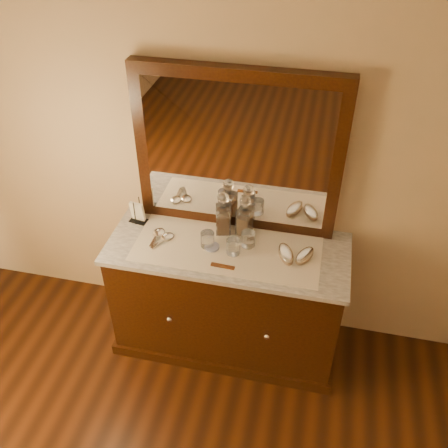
{
  "coord_description": "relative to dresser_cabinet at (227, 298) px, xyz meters",
  "views": [
    {
      "loc": [
        0.46,
        -0.2,
        2.76
      ],
      "look_at": [
        0.0,
        1.85,
        1.1
      ],
      "focal_mm": 39.42,
      "sensor_mm": 36.0,
      "label": 1
    }
  ],
  "objects": [
    {
      "name": "mirror_frame",
      "position": [
        0.0,
        0.25,
        0.94
      ],
      "size": [
        1.2,
        0.08,
        1.0
      ],
      "primitive_type": "cube",
      "color": "black",
      "rests_on": "marble_top"
    },
    {
      "name": "lace_runner",
      "position": [
        0.0,
        -0.02,
        0.44
      ],
      "size": [
        1.1,
        0.45,
        0.0
      ],
      "primitive_type": "cube",
      "color": "white",
      "rests_on": "marble_top"
    },
    {
      "name": "knob_left",
      "position": [
        -0.3,
        -0.28,
        0.04
      ],
      "size": [
        0.04,
        0.04,
        0.04
      ],
      "primitive_type": "sphere",
      "color": "silver",
      "rests_on": "dresser_cabinet"
    },
    {
      "name": "pin_dish",
      "position": [
        -0.09,
        -0.03,
        0.45
      ],
      "size": [
        0.1,
        0.1,
        0.01
      ],
      "primitive_type": "cylinder",
      "rotation": [
        0.0,
        0.0,
        0.2
      ],
      "color": "white",
      "rests_on": "lace_runner"
    },
    {
      "name": "mirror_glass",
      "position": [
        0.0,
        0.21,
        0.94
      ],
      "size": [
        1.06,
        0.01,
        0.86
      ],
      "primitive_type": "cube",
      "color": "white",
      "rests_on": "marble_top"
    },
    {
      "name": "decanter_right",
      "position": [
        0.07,
        0.15,
        0.55
      ],
      "size": [
        0.1,
        0.1,
        0.27
      ],
      "color": "#8C4A14",
      "rests_on": "lace_runner"
    },
    {
      "name": "tumblers",
      "position": [
        0.01,
        -0.01,
        0.49
      ],
      "size": [
        0.32,
        0.17,
        0.09
      ],
      "color": "white",
      "rests_on": "lace_runner"
    },
    {
      "name": "napkin_rack",
      "position": [
        -0.6,
        0.12,
        0.51
      ],
      "size": [
        0.12,
        0.08,
        0.16
      ],
      "color": "black",
      "rests_on": "marble_top"
    },
    {
      "name": "dresser_cabinet",
      "position": [
        0.0,
        0.0,
        0.0
      ],
      "size": [
        1.4,
        0.55,
        0.82
      ],
      "primitive_type": "cube",
      "color": "black",
      "rests_on": "floor"
    },
    {
      "name": "hand_mirror_outer",
      "position": [
        -0.44,
        0.01,
        0.45
      ],
      "size": [
        0.08,
        0.19,
        0.02
      ],
      "color": "silver",
      "rests_on": "lace_runner"
    },
    {
      "name": "brush_far",
      "position": [
        0.45,
        -0.01,
        0.47
      ],
      "size": [
        0.13,
        0.18,
        0.04
      ],
      "color": "#97785C",
      "rests_on": "lace_runner"
    },
    {
      "name": "brush_near",
      "position": [
        0.35,
        -0.02,
        0.47
      ],
      "size": [
        0.13,
        0.19,
        0.05
      ],
      "color": "#97785C",
      "rests_on": "lace_runner"
    },
    {
      "name": "dresser_plinth",
      "position": [
        0.0,
        0.0,
        -0.37
      ],
      "size": [
        1.46,
        0.59,
        0.08
      ],
      "primitive_type": "cube",
      "color": "black",
      "rests_on": "floor"
    },
    {
      "name": "knob_right",
      "position": [
        0.3,
        -0.28,
        0.04
      ],
      "size": [
        0.04,
        0.04,
        0.04
      ],
      "primitive_type": "sphere",
      "color": "silver",
      "rests_on": "dresser_cabinet"
    },
    {
      "name": "comb",
      "position": [
        0.01,
        -0.18,
        0.45
      ],
      "size": [
        0.14,
        0.03,
        0.01
      ],
      "primitive_type": "cube",
      "rotation": [
        0.0,
        0.0,
        -0.05
      ],
      "color": "brown",
      "rests_on": "lace_runner"
    },
    {
      "name": "decanter_left",
      "position": [
        -0.06,
        0.13,
        0.56
      ],
      "size": [
        0.11,
        0.11,
        0.29
      ],
      "color": "#8C4A14",
      "rests_on": "lace_runner"
    },
    {
      "name": "hand_mirror_inner",
      "position": [
        -0.38,
        -0.01,
        0.45
      ],
      "size": [
        0.12,
        0.18,
        0.02
      ],
      "color": "silver",
      "rests_on": "lace_runner"
    },
    {
      "name": "marble_top",
      "position": [
        0.0,
        0.0,
        0.42
      ],
      "size": [
        1.44,
        0.59,
        0.03
      ],
      "primitive_type": "cube",
      "color": "silver",
      "rests_on": "dresser_cabinet"
    }
  ]
}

